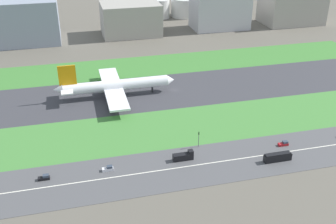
# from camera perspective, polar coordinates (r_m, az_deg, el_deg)

# --- Properties ---
(ground_plane) EXTENTS (800.00, 800.00, 0.00)m
(ground_plane) POSITION_cam_1_polar(r_m,az_deg,el_deg) (226.59, 0.92, 3.13)
(ground_plane) COLOR #5B564C
(runway) EXTENTS (280.00, 46.00, 0.10)m
(runway) POSITION_cam_1_polar(r_m,az_deg,el_deg) (226.57, 0.92, 3.15)
(runway) COLOR #38383D
(runway) RESTS_ON ground_plane
(grass_median_north) EXTENTS (280.00, 36.00, 0.10)m
(grass_median_north) POSITION_cam_1_polar(r_m,az_deg,el_deg) (263.39, -1.38, 6.70)
(grass_median_north) COLOR #3D7A33
(grass_median_north) RESTS_ON ground_plane
(grass_median_south) EXTENTS (280.00, 36.00, 0.10)m
(grass_median_south) POSITION_cam_1_polar(r_m,az_deg,el_deg) (191.46, 4.08, -1.75)
(grass_median_south) COLOR #427F38
(grass_median_south) RESTS_ON ground_plane
(highway) EXTENTS (280.00, 28.00, 0.10)m
(highway) POSITION_cam_1_polar(r_m,az_deg,el_deg) (165.94, 7.47, -6.96)
(highway) COLOR #4C4C4F
(highway) RESTS_ON ground_plane
(highway_centerline) EXTENTS (266.00, 0.50, 0.01)m
(highway_centerline) POSITION_cam_1_polar(r_m,az_deg,el_deg) (165.91, 7.47, -6.95)
(highway_centerline) COLOR silver
(highway_centerline) RESTS_ON highway
(airliner) EXTENTS (65.00, 56.00, 19.70)m
(airliner) POSITION_cam_1_polar(r_m,az_deg,el_deg) (218.46, -7.72, 3.71)
(airliner) COLOR white
(airliner) RESTS_ON runway
(bus_0) EXTENTS (11.60, 2.50, 3.50)m
(bus_0) POSITION_cam_1_polar(r_m,az_deg,el_deg) (169.96, 15.23, -6.17)
(bus_0) COLOR black
(bus_0) RESTS_ON highway
(car_4) EXTENTS (4.40, 1.80, 2.00)m
(car_4) POSITION_cam_1_polar(r_m,az_deg,el_deg) (181.41, 16.03, -4.32)
(car_4) COLOR #B2191E
(car_4) RESTS_ON highway
(truck_0) EXTENTS (8.40, 2.50, 4.00)m
(truck_0) POSITION_cam_1_polar(r_m,az_deg,el_deg) (164.92, 2.23, -6.28)
(truck_0) COLOR black
(truck_0) RESTS_ON highway
(car_2) EXTENTS (4.40, 1.80, 2.00)m
(car_2) POSITION_cam_1_polar(r_m,az_deg,el_deg) (161.26, -17.07, -8.86)
(car_2) COLOR black
(car_2) RESTS_ON highway
(car_1) EXTENTS (4.40, 1.80, 2.00)m
(car_1) POSITION_cam_1_polar(r_m,az_deg,el_deg) (160.78, -8.45, -7.91)
(car_1) COLOR silver
(car_1) RESTS_ON highway
(traffic_light) EXTENTS (0.36, 0.50, 7.20)m
(traffic_light) POSITION_cam_1_polar(r_m,az_deg,el_deg) (172.27, 4.36, -3.71)
(traffic_light) COLOR #4C4C51
(traffic_light) RESTS_ON highway
(terminal_building) EXTENTS (59.30, 38.22, 31.93)m
(terminal_building) POSITION_cam_1_polar(r_m,az_deg,el_deg) (324.86, -20.51, 11.96)
(terminal_building) COLOR gray
(terminal_building) RESTS_ON ground_plane
(hangar_building) EXTENTS (45.13, 33.27, 24.61)m
(hangar_building) POSITION_cam_1_polar(r_m,az_deg,el_deg) (327.29, -5.31, 12.98)
(hangar_building) COLOR #9E998E
(hangar_building) RESTS_ON ground_plane
(office_tower) EXTENTS (45.53, 27.22, 41.05)m
(office_tower) POSITION_cam_1_polar(r_m,az_deg,el_deg) (344.40, 7.40, 15.00)
(office_tower) COLOR #B2B2B7
(office_tower) RESTS_ON ground_plane
(cargo_warehouse) EXTENTS (50.07, 33.14, 29.70)m
(cargo_warehouse) POSITION_cam_1_polar(r_m,az_deg,el_deg) (374.14, 17.11, 14.15)
(cargo_warehouse) COLOR #9E998E
(cargo_warehouse) RESTS_ON ground_plane
(fuel_tank_west) EXTENTS (17.20, 17.20, 16.76)m
(fuel_tank_west) POSITION_cam_1_polar(r_m,az_deg,el_deg) (377.45, -1.15, 14.41)
(fuel_tank_west) COLOR silver
(fuel_tank_west) RESTS_ON ground_plane
(fuel_tank_centre) EXTENTS (24.91, 24.91, 16.58)m
(fuel_tank_centre) POSITION_cam_1_polar(r_m,az_deg,el_deg) (383.24, 2.37, 14.58)
(fuel_tank_centre) COLOR silver
(fuel_tank_centre) RESTS_ON ground_plane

